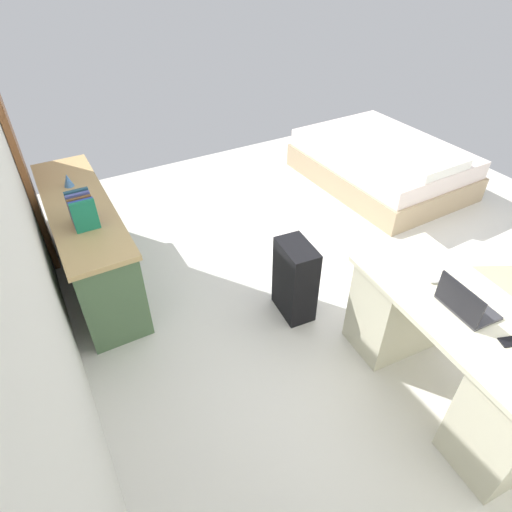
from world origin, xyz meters
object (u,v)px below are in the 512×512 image
(suitcase_black, at_px, (295,280))
(laptop, at_px, (464,304))
(computer_mouse, at_px, (436,279))
(credenza, at_px, (89,243))
(cell_phone_near_laptop, at_px, (512,341))
(desk, at_px, (451,351))
(figurine_small, at_px, (68,180))
(bed, at_px, (382,164))

(suitcase_black, relative_size, laptop, 2.00)
(laptop, distance_m, computer_mouse, 0.27)
(laptop, bearing_deg, credenza, 36.77)
(cell_phone_near_laptop, bearing_deg, laptop, 27.33)
(desk, xyz_separation_m, figurine_small, (2.63, 1.73, 0.43))
(desk, height_order, laptop, laptop)
(suitcase_black, relative_size, figurine_small, 5.90)
(cell_phone_near_laptop, bearing_deg, credenza, 53.72)
(figurine_small, bearing_deg, computer_mouse, -143.02)
(laptop, distance_m, figurine_small, 3.12)
(suitcase_black, bearing_deg, bed, -52.53)
(credenza, relative_size, bed, 0.93)
(computer_mouse, distance_m, figurine_small, 2.94)
(computer_mouse, bearing_deg, bed, -32.98)
(bed, xyz_separation_m, computer_mouse, (-2.16, 1.64, 0.52))
(desk, distance_m, computer_mouse, 0.47)
(suitcase_black, height_order, cell_phone_near_laptop, cell_phone_near_laptop)
(suitcase_black, xyz_separation_m, cell_phone_near_laptop, (-1.39, -0.45, 0.43))
(suitcase_black, height_order, computer_mouse, computer_mouse)
(computer_mouse, relative_size, figurine_small, 0.91)
(suitcase_black, xyz_separation_m, computer_mouse, (-0.84, -0.47, 0.44))
(laptop, bearing_deg, computer_mouse, -13.26)
(desk, height_order, figurine_small, figurine_small)
(credenza, height_order, suitcase_black, credenza)
(credenza, distance_m, laptop, 2.88)
(figurine_small, bearing_deg, laptop, -146.74)
(desk, distance_m, bed, 2.96)
(credenza, xyz_separation_m, cell_phone_near_laptop, (-2.58, -1.75, 0.37))
(bed, relative_size, figurine_small, 17.54)
(cell_phone_near_laptop, bearing_deg, computer_mouse, 17.51)
(laptop, xyz_separation_m, computer_mouse, (0.26, -0.06, -0.03))
(bed, bearing_deg, credenza, 92.17)
(computer_mouse, bearing_deg, credenza, 45.31)
(bed, bearing_deg, laptop, 144.85)
(desk, distance_m, figurine_small, 3.18)
(bed, height_order, suitcase_black, suitcase_black)
(laptop, relative_size, cell_phone_near_laptop, 2.39)
(cell_phone_near_laptop, bearing_deg, figurine_small, 50.69)
(figurine_small, bearing_deg, cell_phone_near_laptop, -148.92)
(desk, xyz_separation_m, cell_phone_near_laptop, (-0.27, -0.01, 0.36))
(desk, distance_m, laptop, 0.41)
(figurine_small, bearing_deg, suitcase_black, -139.37)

